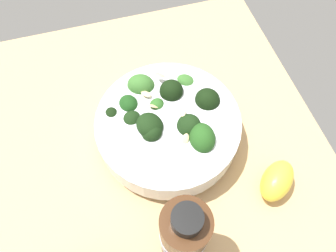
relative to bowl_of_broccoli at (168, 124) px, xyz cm
name	(u,v)px	position (x,y,z in cm)	size (l,w,h in cm)	color
ground_plane	(149,139)	(3.03, -1.47, -6.21)	(57.32, 57.32, 4.37)	tan
bowl_of_broccoli	(168,124)	(0.00, 0.00, 0.00)	(22.54, 22.54, 9.05)	white
lemon_wedge	(277,181)	(-13.30, 12.94, -1.70)	(7.03, 4.32, 4.66)	yellow
bottle_short	(183,235)	(3.04, 17.45, 3.58)	(5.87, 5.87, 16.78)	#472814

